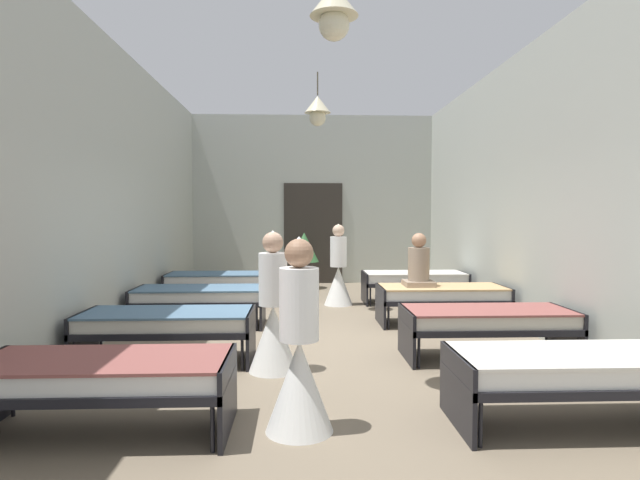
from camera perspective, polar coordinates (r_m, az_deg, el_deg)
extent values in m
cube|color=#7A6B56|center=(7.00, 0.55, -11.26)|extent=(6.32, 12.11, 0.10)
cube|color=#B2B7AD|center=(12.65, -0.78, 4.43)|extent=(6.12, 0.20, 4.02)
cube|color=#B2B7AD|center=(7.28, -23.52, 5.41)|extent=(0.20, 11.51, 4.02)
cube|color=#B2B7AD|center=(7.55, 23.72, 5.30)|extent=(0.20, 11.51, 4.02)
cube|color=#2D2823|center=(12.53, -0.76, 0.73)|extent=(1.40, 0.06, 2.40)
cone|color=beige|center=(5.15, 1.55, 24.71)|extent=(0.44, 0.44, 0.28)
sphere|color=beige|center=(5.07, 1.54, 22.40)|extent=(0.28, 0.28, 0.28)
cylinder|color=brown|center=(9.07, -0.27, 16.71)|extent=(0.02, 0.02, 0.38)
cone|color=beige|center=(8.99, -0.27, 14.59)|extent=(0.44, 0.44, 0.28)
sphere|color=beige|center=(8.95, -0.27, 13.21)|extent=(0.28, 0.28, 0.28)
cylinder|color=black|center=(5.11, -30.52, -14.44)|extent=(0.03, 0.03, 0.34)
cylinder|color=black|center=(3.91, -11.65, -19.48)|extent=(0.03, 0.03, 0.34)
cylinder|color=black|center=(4.58, -10.13, -16.10)|extent=(0.03, 0.03, 0.34)
cube|color=black|center=(4.39, -22.53, -14.31)|extent=(1.90, 0.84, 0.07)
cube|color=black|center=(4.20, -10.00, -16.20)|extent=(0.04, 0.84, 0.57)
cube|color=white|center=(4.36, -22.55, -12.99)|extent=(1.82, 0.78, 0.14)
cube|color=#8C4C47|center=(4.34, -22.57, -11.95)|extent=(1.86, 0.82, 0.02)
cylinder|color=black|center=(4.07, 17.12, -18.63)|extent=(0.03, 0.03, 0.34)
cylinder|color=black|center=(4.72, 14.10, -15.57)|extent=(0.03, 0.03, 0.34)
cube|color=black|center=(4.66, 26.04, -13.37)|extent=(1.90, 0.84, 0.07)
cube|color=black|center=(4.34, 14.72, -15.61)|extent=(0.04, 0.84, 0.57)
cube|color=white|center=(4.63, 26.07, -12.12)|extent=(1.82, 0.78, 0.14)
cube|color=beige|center=(4.61, 26.10, -11.13)|extent=(1.86, 0.82, 0.02)
cylinder|color=black|center=(6.13, -25.21, -11.44)|extent=(0.03, 0.03, 0.34)
cylinder|color=black|center=(6.78, -22.81, -10.03)|extent=(0.03, 0.03, 0.34)
cylinder|color=black|center=(5.70, -8.49, -12.28)|extent=(0.03, 0.03, 0.34)
cylinder|color=black|center=(6.40, -7.78, -10.61)|extent=(0.03, 0.03, 0.34)
cube|color=black|center=(6.15, -16.32, -9.29)|extent=(1.90, 0.84, 0.07)
cube|color=black|center=(6.45, -24.47, -9.65)|extent=(0.04, 0.84, 0.57)
cube|color=black|center=(6.01, -7.54, -10.33)|extent=(0.04, 0.84, 0.57)
cube|color=silver|center=(6.13, -16.34, -8.33)|extent=(1.82, 0.78, 0.14)
cube|color=slate|center=(6.11, -16.35, -7.57)|extent=(1.86, 0.82, 0.02)
cylinder|color=black|center=(5.81, 10.74, -12.01)|extent=(0.03, 0.03, 0.34)
cylinder|color=black|center=(6.50, 9.28, -10.42)|extent=(0.03, 0.03, 0.34)
cylinder|color=black|center=(6.42, 26.32, -10.82)|extent=(0.03, 0.03, 0.34)
cylinder|color=black|center=(7.05, 23.48, -9.56)|extent=(0.03, 0.03, 0.34)
cube|color=black|center=(6.35, 17.78, -8.93)|extent=(1.90, 0.84, 0.07)
cube|color=black|center=(6.11, 9.42, -10.13)|extent=(0.04, 0.84, 0.57)
cube|color=black|center=(6.74, 25.31, -9.15)|extent=(0.04, 0.84, 0.57)
cube|color=silver|center=(6.33, 17.79, -8.00)|extent=(1.82, 0.78, 0.14)
cube|color=#8C4C47|center=(6.31, 17.80, -7.27)|extent=(1.86, 0.82, 0.02)
cylinder|color=black|center=(7.88, -19.77, -8.20)|extent=(0.03, 0.03, 0.34)
cylinder|color=black|center=(8.55, -18.32, -7.31)|extent=(0.03, 0.03, 0.34)
cylinder|color=black|center=(7.54, -6.92, -8.54)|extent=(0.03, 0.03, 0.34)
cylinder|color=black|center=(8.25, -6.52, -7.56)|extent=(0.03, 0.03, 0.34)
cube|color=black|center=(7.97, -13.00, -6.48)|extent=(1.90, 0.84, 0.07)
cube|color=black|center=(8.21, -19.43, -6.92)|extent=(0.04, 0.84, 0.57)
cube|color=black|center=(7.87, -6.27, -7.20)|extent=(0.04, 0.84, 0.57)
cube|color=white|center=(7.96, -13.01, -5.73)|extent=(1.82, 0.78, 0.14)
cube|color=slate|center=(7.95, -13.02, -5.15)|extent=(1.86, 0.82, 0.02)
cylinder|color=black|center=(7.63, 7.48, -8.42)|extent=(0.03, 0.03, 0.34)
cylinder|color=black|center=(8.33, 6.63, -7.46)|extent=(0.03, 0.03, 0.34)
cylinder|color=black|center=(8.10, 19.82, -7.90)|extent=(0.03, 0.03, 0.34)
cylinder|color=black|center=(8.76, 18.03, -7.07)|extent=(0.03, 0.03, 0.34)
cube|color=black|center=(8.13, 13.15, -6.31)|extent=(1.90, 0.84, 0.07)
cube|color=black|center=(7.95, 6.61, -7.10)|extent=(0.04, 0.84, 0.57)
cube|color=black|center=(8.44, 19.28, -6.66)|extent=(0.04, 0.84, 0.57)
cube|color=white|center=(8.11, 13.16, -5.57)|extent=(1.82, 0.78, 0.14)
cube|color=tan|center=(8.10, 13.16, -5.00)|extent=(1.86, 0.82, 0.02)
cylinder|color=black|center=(9.68, -16.38, -6.12)|extent=(0.03, 0.03, 0.34)
cylinder|color=black|center=(10.37, -15.41, -5.51)|extent=(0.03, 0.03, 0.34)
cylinder|color=black|center=(9.41, -5.99, -6.27)|extent=(0.03, 0.03, 0.34)
cylinder|color=black|center=(10.12, -5.73, -5.63)|extent=(0.03, 0.03, 0.34)
cube|color=black|center=(9.83, -10.94, -4.71)|extent=(1.90, 0.84, 0.07)
cube|color=black|center=(10.02, -16.22, -5.14)|extent=(0.04, 0.84, 0.57)
cube|color=black|center=(9.74, -5.50, -5.26)|extent=(0.04, 0.84, 0.57)
cube|color=white|center=(9.81, -10.95, -4.11)|extent=(1.82, 0.78, 0.14)
cube|color=slate|center=(9.81, -10.95, -3.63)|extent=(1.86, 0.82, 0.02)
cylinder|color=black|center=(9.48, 5.52, -6.20)|extent=(0.03, 0.03, 0.34)
cylinder|color=black|center=(10.18, 4.96, -5.58)|extent=(0.03, 0.03, 0.34)
cylinder|color=black|center=(9.86, 15.64, -5.94)|extent=(0.03, 0.03, 0.34)
cylinder|color=black|center=(10.54, 14.43, -5.37)|extent=(0.03, 0.03, 0.34)
cube|color=black|center=(9.95, 10.22, -4.61)|extent=(1.90, 0.84, 0.07)
cube|color=black|center=(9.81, 4.88, -5.21)|extent=(0.04, 0.84, 0.57)
cube|color=black|center=(10.21, 15.34, -4.98)|extent=(0.04, 0.84, 0.57)
cube|color=white|center=(9.94, 10.23, -4.01)|extent=(1.82, 0.78, 0.14)
cube|color=beige|center=(9.93, 10.23, -3.54)|extent=(1.86, 0.82, 0.02)
cone|color=white|center=(9.57, 2.02, -5.02)|extent=(0.52, 0.52, 0.70)
cylinder|color=white|center=(9.50, 2.02, -1.28)|extent=(0.30, 0.30, 0.55)
sphere|color=beige|center=(9.48, 2.03, 1.04)|extent=(0.22, 0.22, 0.22)
cone|color=white|center=(9.48, 2.03, 1.50)|extent=(0.18, 0.18, 0.10)
cone|color=white|center=(5.61, -5.13, -10.62)|extent=(0.52, 0.52, 0.70)
cylinder|color=white|center=(5.50, -5.16, -4.27)|extent=(0.30, 0.30, 0.55)
sphere|color=tan|center=(5.46, -5.17, -0.26)|extent=(0.22, 0.22, 0.22)
cone|color=white|center=(5.46, -5.18, 0.55)|extent=(0.18, 0.18, 0.10)
cone|color=white|center=(4.12, -2.28, -15.60)|extent=(0.52, 0.52, 0.70)
cylinder|color=white|center=(3.97, -2.29, -7.00)|extent=(0.30, 0.30, 0.55)
sphere|color=#A87A5B|center=(3.92, -2.31, -1.45)|extent=(0.22, 0.22, 0.22)
cone|color=white|center=(3.92, -2.31, -0.33)|extent=(0.18, 0.18, 0.10)
cylinder|color=gray|center=(8.00, 10.72, -2.89)|extent=(0.32, 0.32, 0.58)
cube|color=gray|center=(8.03, 10.71, -4.67)|extent=(0.44, 0.44, 0.08)
sphere|color=#A87A5B|center=(7.97, 10.75, -0.03)|extent=(0.22, 0.22, 0.22)
cylinder|color=brown|center=(11.74, -1.74, -4.31)|extent=(0.38, 0.38, 0.40)
cylinder|color=brown|center=(11.70, -1.74, -2.86)|extent=(0.06, 0.06, 0.20)
cone|color=#3D7A42|center=(11.67, -1.74, -0.78)|extent=(0.65, 0.65, 0.65)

